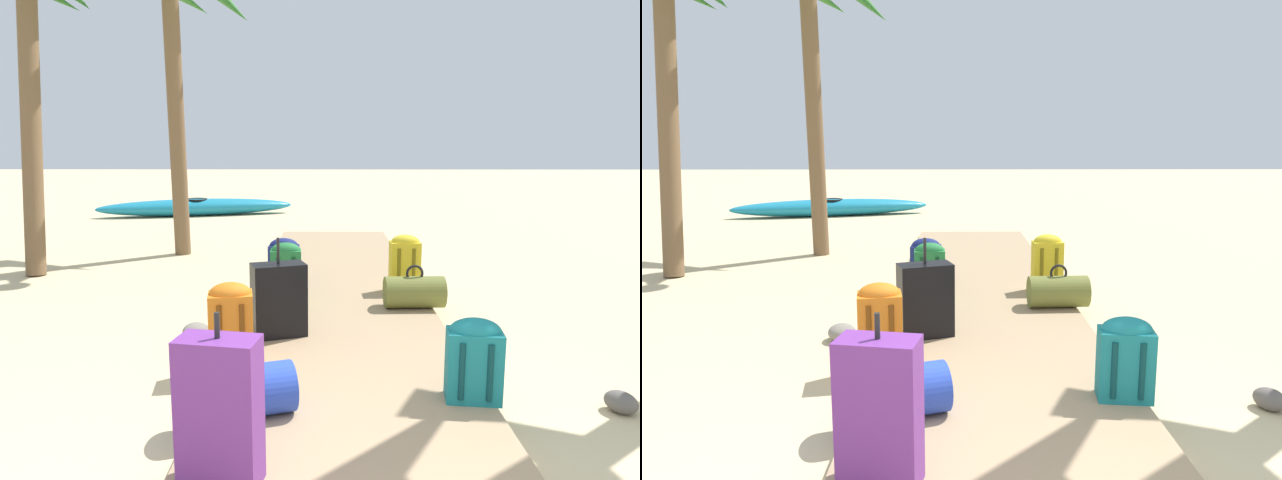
{
  "view_description": "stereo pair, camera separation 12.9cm",
  "coord_description": "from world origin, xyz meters",
  "views": [
    {
      "loc": [
        -0.13,
        -1.59,
        1.58
      ],
      "look_at": [
        -0.19,
        4.39,
        0.55
      ],
      "focal_mm": 31.56,
      "sensor_mm": 36.0,
      "label": 1
    },
    {
      "loc": [
        -0.26,
        -1.59,
        1.58
      ],
      "look_at": [
        -0.19,
        4.39,
        0.55
      ],
      "focal_mm": 31.56,
      "sensor_mm": 36.0,
      "label": 2
    }
  ],
  "objects": [
    {
      "name": "backpack_teal",
      "position": [
        0.74,
        1.54,
        0.34
      ],
      "size": [
        0.34,
        0.24,
        0.5
      ],
      "color": "#197A7F",
      "rests_on": "boardwalk"
    },
    {
      "name": "backpack_navy",
      "position": [
        -0.58,
        4.32,
        0.34
      ],
      "size": [
        0.33,
        0.23,
        0.5
      ],
      "color": "navy",
      "rests_on": "boardwalk"
    },
    {
      "name": "backpack_green",
      "position": [
        -0.51,
        3.59,
        0.38
      ],
      "size": [
        0.3,
        0.21,
        0.58
      ],
      "color": "#237538",
      "rests_on": "boardwalk"
    },
    {
      "name": "rock_right_mid",
      "position": [
        1.62,
        1.55,
        0.07
      ],
      "size": [
        0.23,
        0.25,
        0.13
      ],
      "primitive_type": "ellipsoid",
      "rotation": [
        0.0,
        0.0,
        2.13
      ],
      "color": "#5B5651",
      "rests_on": "ground"
    },
    {
      "name": "backpack_orange",
      "position": [
        -0.78,
        2.09,
        0.38
      ],
      "size": [
        0.33,
        0.28,
        0.57
      ],
      "color": "orange",
      "rests_on": "boardwalk"
    },
    {
      "name": "kayak",
      "position": [
        -2.99,
        10.78,
        0.19
      ],
      "size": [
        4.29,
        1.74,
        0.38
      ],
      "color": "teal",
      "rests_on": "ground"
    },
    {
      "name": "suitcase_purple",
      "position": [
        -0.6,
        0.7,
        0.42
      ],
      "size": [
        0.38,
        0.25,
        0.79
      ],
      "color": "#6B2D84",
      "rests_on": "boardwalk"
    },
    {
      "name": "ground_plane",
      "position": [
        0.0,
        3.19,
        0.0
      ],
      "size": [
        60.0,
        60.0,
        0.0
      ],
      "primitive_type": "plane",
      "color": "#D1BA8C"
    },
    {
      "name": "rock_left_far",
      "position": [
        -1.19,
        2.78,
        0.07
      ],
      "size": [
        0.3,
        0.31,
        0.14
      ],
      "primitive_type": "ellipsoid",
      "rotation": [
        0.0,
        0.0,
        1.98
      ],
      "color": "gray",
      "rests_on": "ground"
    },
    {
      "name": "suitcase_black",
      "position": [
        -0.5,
        2.67,
        0.37
      ],
      "size": [
        0.46,
        0.34,
        0.78
      ],
      "color": "black",
      "rests_on": "boardwalk"
    },
    {
      "name": "backpack_yellow",
      "position": [
        0.67,
        4.02,
        0.39
      ],
      "size": [
        0.31,
        0.22,
        0.59
      ],
      "color": "gold",
      "rests_on": "boardwalk"
    },
    {
      "name": "duffel_bag_olive",
      "position": [
        0.68,
        3.44,
        0.23
      ],
      "size": [
        0.56,
        0.32,
        0.4
      ],
      "color": "olive",
      "rests_on": "boardwalk"
    },
    {
      "name": "boardwalk",
      "position": [
        0.0,
        3.99,
        0.04
      ],
      "size": [
        1.71,
        7.98,
        0.08
      ],
      "primitive_type": "cube",
      "color": "tan",
      "rests_on": "ground"
    },
    {
      "name": "duffel_bag_blue",
      "position": [
        -0.6,
        1.32,
        0.23
      ],
      "size": [
        0.64,
        0.46,
        0.4
      ],
      "color": "#2847B7",
      "rests_on": "boardwalk"
    }
  ]
}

